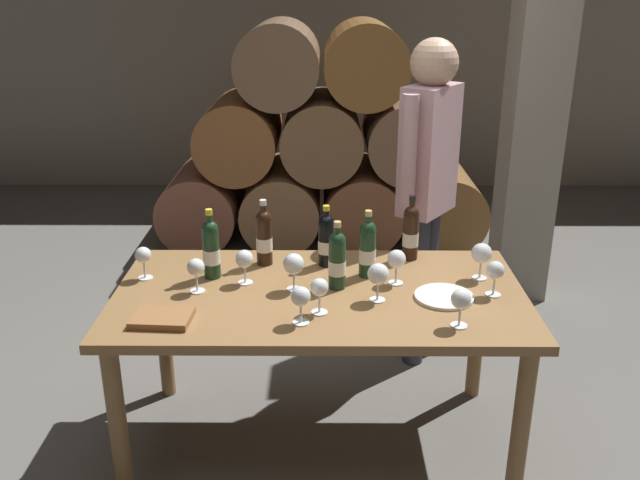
# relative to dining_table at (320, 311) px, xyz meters

# --- Properties ---
(ground_plane) EXTENTS (14.00, 14.00, 0.00)m
(ground_plane) POSITION_rel_dining_table_xyz_m (0.00, 0.00, -0.67)
(ground_plane) COLOR #66635E
(cellar_back_wall) EXTENTS (10.00, 0.24, 2.80)m
(cellar_back_wall) POSITION_rel_dining_table_xyz_m (0.00, 4.20, 0.73)
(cellar_back_wall) COLOR gray
(cellar_back_wall) RESTS_ON ground_plane
(barrel_stack) EXTENTS (2.49, 0.90, 1.69)m
(barrel_stack) POSITION_rel_dining_table_xyz_m (-0.00, 2.60, 0.06)
(barrel_stack) COLOR brown
(barrel_stack) RESTS_ON ground_plane
(stone_pillar) EXTENTS (0.32, 0.32, 2.60)m
(stone_pillar) POSITION_rel_dining_table_xyz_m (1.30, 1.60, 0.63)
(stone_pillar) COLOR gray
(stone_pillar) RESTS_ON ground_plane
(dining_table) EXTENTS (1.70, 0.90, 0.76)m
(dining_table) POSITION_rel_dining_table_xyz_m (0.00, 0.00, 0.00)
(dining_table) COLOR olive
(dining_table) RESTS_ON ground_plane
(wine_bottle_0) EXTENTS (0.07, 0.07, 0.30)m
(wine_bottle_0) POSITION_rel_dining_table_xyz_m (0.20, 0.16, 0.22)
(wine_bottle_0) COLOR #19381E
(wine_bottle_0) RESTS_ON dining_table
(wine_bottle_1) EXTENTS (0.07, 0.07, 0.31)m
(wine_bottle_1) POSITION_rel_dining_table_xyz_m (0.41, 0.35, 0.22)
(wine_bottle_1) COLOR black
(wine_bottle_1) RESTS_ON dining_table
(wine_bottle_2) EXTENTS (0.07, 0.07, 0.29)m
(wine_bottle_2) POSITION_rel_dining_table_xyz_m (0.07, 0.04, 0.22)
(wine_bottle_2) COLOR #19381E
(wine_bottle_2) RESTS_ON dining_table
(wine_bottle_3) EXTENTS (0.07, 0.07, 0.30)m
(wine_bottle_3) POSITION_rel_dining_table_xyz_m (-0.25, 0.29, 0.22)
(wine_bottle_3) COLOR black
(wine_bottle_3) RESTS_ON dining_table
(wine_bottle_4) EXTENTS (0.07, 0.07, 0.28)m
(wine_bottle_4) POSITION_rel_dining_table_xyz_m (0.03, 0.28, 0.21)
(wine_bottle_4) COLOR black
(wine_bottle_4) RESTS_ON dining_table
(wine_bottle_5) EXTENTS (0.07, 0.07, 0.31)m
(wine_bottle_5) POSITION_rel_dining_table_xyz_m (-0.47, 0.14, 0.22)
(wine_bottle_5) COLOR #19381E
(wine_bottle_5) RESTS_ON dining_table
(wine_glass_0) EXTENTS (0.07, 0.07, 0.15)m
(wine_glass_0) POSITION_rel_dining_table_xyz_m (0.00, -0.20, 0.19)
(wine_glass_0) COLOR white
(wine_glass_0) RESTS_ON dining_table
(wine_glass_1) EXTENTS (0.07, 0.07, 0.15)m
(wine_glass_1) POSITION_rel_dining_table_xyz_m (-0.51, -0.01, 0.20)
(wine_glass_1) COLOR white
(wine_glass_1) RESTS_ON dining_table
(wine_glass_2) EXTENTS (0.07, 0.07, 0.14)m
(wine_glass_2) POSITION_rel_dining_table_xyz_m (-0.76, 0.12, 0.19)
(wine_glass_2) COLOR white
(wine_glass_2) RESTS_ON dining_table
(wine_glass_3) EXTENTS (0.09, 0.09, 0.16)m
(wine_glass_3) POSITION_rel_dining_table_xyz_m (0.23, -0.09, 0.20)
(wine_glass_3) COLOR white
(wine_glass_3) RESTS_ON dining_table
(wine_glass_4) EXTENTS (0.08, 0.08, 0.15)m
(wine_glass_4) POSITION_rel_dining_table_xyz_m (0.52, -0.30, 0.20)
(wine_glass_4) COLOR white
(wine_glass_4) RESTS_ON dining_table
(wine_glass_5) EXTENTS (0.08, 0.08, 0.15)m
(wine_glass_5) POSITION_rel_dining_table_xyz_m (0.32, 0.08, 0.20)
(wine_glass_5) COLOR white
(wine_glass_5) RESTS_ON dining_table
(wine_glass_6) EXTENTS (0.07, 0.07, 0.15)m
(wine_glass_6) POSITION_rel_dining_table_xyz_m (0.71, -0.03, 0.20)
(wine_glass_6) COLOR white
(wine_glass_6) RESTS_ON dining_table
(wine_glass_7) EXTENTS (0.08, 0.08, 0.15)m
(wine_glass_7) POSITION_rel_dining_table_xyz_m (-0.32, 0.08, 0.20)
(wine_glass_7) COLOR white
(wine_glass_7) RESTS_ON dining_table
(wine_glass_8) EXTENTS (0.09, 0.09, 0.16)m
(wine_glass_8) POSITION_rel_dining_table_xyz_m (0.69, 0.13, 0.20)
(wine_glass_8) COLOR white
(wine_glass_8) RESTS_ON dining_table
(wine_glass_9) EXTENTS (0.09, 0.09, 0.16)m
(wine_glass_9) POSITION_rel_dining_table_xyz_m (-0.11, 0.01, 0.20)
(wine_glass_9) COLOR white
(wine_glass_9) RESTS_ON dining_table
(wine_glass_10) EXTENTS (0.08, 0.08, 0.15)m
(wine_glass_10) POSITION_rel_dining_table_xyz_m (-0.07, -0.28, 0.20)
(wine_glass_10) COLOR white
(wine_glass_10) RESTS_ON dining_table
(tasting_notebook) EXTENTS (0.23, 0.17, 0.03)m
(tasting_notebook) POSITION_rel_dining_table_xyz_m (-0.59, -0.27, 0.11)
(tasting_notebook) COLOR #936038
(tasting_notebook) RESTS_ON dining_table
(serving_plate) EXTENTS (0.24, 0.24, 0.01)m
(serving_plate) POSITION_rel_dining_table_xyz_m (0.50, -0.06, 0.10)
(serving_plate) COLOR white
(serving_plate) RESTS_ON dining_table
(sommelier_presenting) EXTENTS (0.33, 0.42, 1.72)m
(sommelier_presenting) POSITION_rel_dining_table_xyz_m (0.54, 0.75, 0.37)
(sommelier_presenting) COLOR #383842
(sommelier_presenting) RESTS_ON ground_plane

